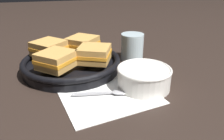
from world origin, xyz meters
The scene contains 10 objects.
ground_plane centered at (0.00, 0.00, 0.00)m, with size 4.00×4.00×0.00m, color black.
napkin centered at (0.01, -0.05, 0.00)m, with size 0.27×0.24×0.00m.
soup_bowl centered at (0.11, -0.03, 0.03)m, with size 0.15×0.15×0.06m.
spoon centered at (0.02, -0.05, 0.01)m, with size 0.15×0.04×0.01m.
skillet centered at (-0.07, 0.13, 0.02)m, with size 0.31×0.31×0.04m.
sandwich_near_left centered at (-0.01, 0.09, 0.07)m, with size 0.12×0.12×0.05m.
sandwich_near_right centered at (-0.03, 0.20, 0.07)m, with size 0.13×0.13×0.05m.
sandwich_far_left centered at (-0.14, 0.18, 0.07)m, with size 0.13×0.13×0.05m.
sandwich_far_right centered at (-0.12, 0.06, 0.07)m, with size 0.13×0.13×0.05m.
drinking_glass centered at (0.14, 0.17, 0.05)m, with size 0.08×0.08×0.09m.
Camera 1 is at (-0.10, -0.52, 0.29)m, focal length 35.00 mm.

